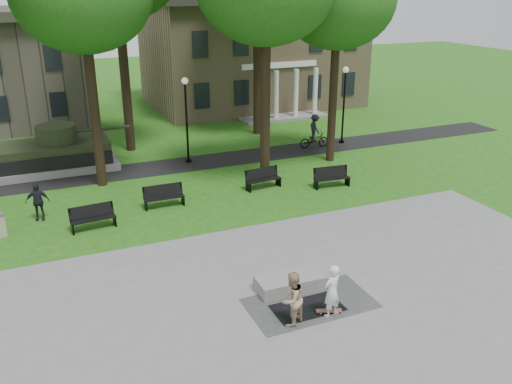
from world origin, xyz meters
TOP-DOWN VIEW (x-y plane):
  - ground at (0.00, 0.00)m, footprint 120.00×120.00m
  - plaza at (0.00, -5.00)m, footprint 22.00×16.00m
  - footpath at (0.00, 12.00)m, footprint 44.00×2.60m
  - building_right at (10.00, 26.00)m, footprint 17.00×12.00m
  - tree_3 at (8.00, 9.50)m, footprint 6.00×6.00m
  - lamp_mid at (0.50, 12.30)m, footprint 0.36×0.36m
  - lamp_right at (10.50, 12.30)m, footprint 0.36×0.36m
  - tank_monument at (-6.46, 14.00)m, footprint 7.45×3.40m
  - puddle at (-0.31, -3.28)m, footprint 2.20×1.20m
  - concrete_block at (-0.32, -2.05)m, footprint 2.22×1.05m
  - skateboard at (0.18, -3.76)m, footprint 0.80×0.46m
  - skateboarder at (0.15, -3.91)m, footprint 0.72×0.58m
  - friend_watching at (-1.14, -3.82)m, footprint 1.03×0.95m
  - pedestrian_walker at (-7.58, 7.19)m, footprint 1.03×0.58m
  - cyclist at (8.40, 12.09)m, footprint 1.89×1.09m
  - park_bench_0 at (-5.60, 5.36)m, footprint 1.83×0.68m
  - park_bench_1 at (-2.36, 6.53)m, footprint 1.81×0.55m
  - park_bench_2 at (2.69, 6.93)m, footprint 1.84×0.72m
  - park_bench_3 at (5.87, 5.79)m, footprint 1.83×0.69m

SIDE VIEW (x-z plane):
  - ground at x=0.00m, z-range 0.00..0.00m
  - footpath at x=0.00m, z-range 0.00..0.01m
  - plaza at x=0.00m, z-range 0.00..0.02m
  - puddle at x=-0.31m, z-range 0.02..0.02m
  - skateboard at x=0.18m, z-range 0.02..0.09m
  - concrete_block at x=-0.32m, z-range 0.02..0.47m
  - park_bench_0 at x=-5.60m, z-range 0.02..1.02m
  - park_bench_1 at x=-2.36m, z-range 0.02..1.02m
  - park_bench_2 at x=2.69m, z-range 0.02..1.02m
  - park_bench_3 at x=5.87m, z-range 0.02..1.02m
  - pedestrian_walker at x=-7.58m, z-range 0.00..1.65m
  - cyclist at x=8.40m, z-range -0.19..1.88m
  - tank_monument at x=-6.46m, z-range -0.34..2.06m
  - friend_watching at x=-1.14m, z-range 0.02..1.71m
  - skateboarder at x=0.15m, z-range 0.02..1.72m
  - lamp_mid at x=0.50m, z-range 0.43..5.16m
  - lamp_right at x=10.50m, z-range 0.43..5.16m
  - building_right at x=10.00m, z-range 0.04..8.64m
  - tree_3 at x=8.00m, z-range 3.00..14.19m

